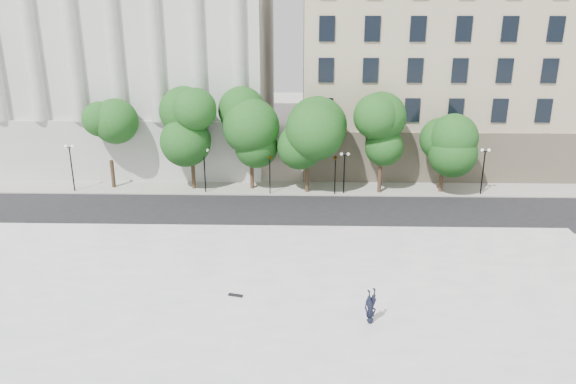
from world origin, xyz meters
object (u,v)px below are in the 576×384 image
traffic_light_east (336,157)px  traffic_light_west (270,155)px  person_lying (370,318)px  skateboard (236,295)px

traffic_light_east → traffic_light_west: bearing=-180.0°
traffic_light_west → person_lying: (6.54, -21.69, -3.02)m
traffic_light_west → traffic_light_east: size_ratio=1.03×
person_lying → skateboard: size_ratio=2.33×
traffic_light_west → person_lying: bearing=-73.2°
person_lying → skateboard: 7.98m
person_lying → skateboard: person_lying is taller
traffic_light_west → skateboard: (-0.98, -19.03, -3.25)m
traffic_light_west → person_lying: size_ratio=2.13×
traffic_light_west → skateboard: 19.33m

